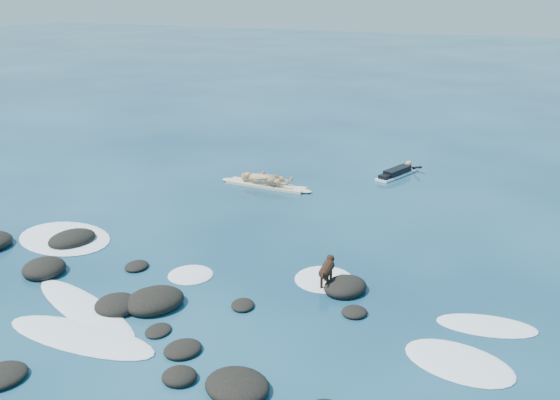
% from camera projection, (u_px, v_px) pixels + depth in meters
% --- Properties ---
extents(ground, '(160.00, 160.00, 0.00)m').
position_uv_depth(ground, '(214.00, 286.00, 14.96)').
color(ground, '#0A2642').
rests_on(ground, ground).
extents(reef_rocks, '(14.73, 7.26, 0.53)m').
position_uv_depth(reef_rocks, '(163.00, 321.00, 13.18)').
color(reef_rocks, black).
rests_on(reef_rocks, ground).
extents(breaking_foam, '(15.00, 6.85, 0.12)m').
position_uv_depth(breaking_foam, '(127.00, 289.00, 14.75)').
color(breaking_foam, white).
rests_on(breaking_foam, ground).
extents(standing_surfer_rig, '(3.55, 0.71, 2.02)m').
position_uv_depth(standing_surfer_rig, '(266.00, 165.00, 21.94)').
color(standing_surfer_rig, beige).
rests_on(standing_surfer_rig, ground).
extents(paddling_surfer_rig, '(1.38, 2.43, 0.43)m').
position_uv_depth(paddling_surfer_rig, '(398.00, 172.00, 23.41)').
color(paddling_surfer_rig, white).
rests_on(paddling_surfer_rig, ground).
extents(dog, '(0.35, 1.08, 0.68)m').
position_uv_depth(dog, '(327.00, 269.00, 14.81)').
color(dog, black).
rests_on(dog, ground).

